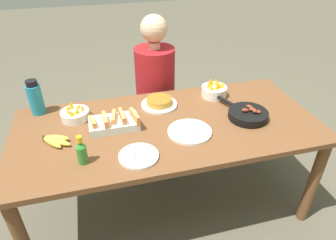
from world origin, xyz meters
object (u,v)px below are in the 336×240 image
empty_plate_near_front (139,156)px  fruit_bowl_citrus (75,114)px  banana_bunch (55,140)px  melon_tray (114,122)px  empty_plate_far_left (190,132)px  hot_sauce_bottle (82,151)px  person_figure (156,102)px  water_bottle (35,98)px  skillet (247,114)px  frittata_plate_center (160,103)px  fruit_bowl_mango (214,90)px

empty_plate_near_front → fruit_bowl_citrus: 0.58m
banana_bunch → melon_tray: (0.35, 0.08, 0.02)m
banana_bunch → empty_plate_far_left: size_ratio=0.67×
empty_plate_near_front → hot_sauce_bottle: (-0.28, 0.03, 0.06)m
empty_plate_near_front → person_figure: size_ratio=0.18×
fruit_bowl_citrus → person_figure: bearing=34.7°
empty_plate_far_left → water_bottle: water_bottle is taller
hot_sauce_bottle → person_figure: bearing=56.4°
hot_sauce_bottle → person_figure: person_figure is taller
melon_tray → skillet: melon_tray is taller
banana_bunch → empty_plate_near_front: bearing=-29.2°
frittata_plate_center → hot_sauce_bottle: bearing=-138.0°
frittata_plate_center → water_bottle: size_ratio=1.06×
empty_plate_far_left → water_bottle: bearing=152.0°
empty_plate_near_front → hot_sauce_bottle: size_ratio=1.30×
frittata_plate_center → fruit_bowl_mango: size_ratio=1.37×
frittata_plate_center → banana_bunch: bearing=-158.9°
frittata_plate_center → empty_plate_far_left: (0.10, -0.36, -0.02)m
banana_bunch → water_bottle: 0.40m
empty_plate_far_left → water_bottle: 1.01m
water_bottle → fruit_bowl_mango: bearing=-3.7°
skillet → hot_sauce_bottle: (-1.03, -0.17, 0.04)m
empty_plate_far_left → water_bottle: (-0.89, 0.47, 0.10)m
frittata_plate_center → empty_plate_far_left: size_ratio=0.94×
banana_bunch → hot_sauce_bottle: (0.15, -0.21, 0.05)m
frittata_plate_center → fruit_bowl_mango: fruit_bowl_mango is taller
frittata_plate_center → skillet: bearing=-30.4°
fruit_bowl_mango → hot_sauce_bottle: 1.06m
empty_plate_far_left → hot_sauce_bottle: (-0.62, -0.11, 0.06)m
frittata_plate_center → fruit_bowl_citrus: size_ratio=1.39×
skillet → water_bottle: 1.36m
skillet → person_figure: 0.86m
banana_bunch → person_figure: 1.01m
fruit_bowl_mango → hot_sauce_bottle: size_ratio=1.09×
melon_tray → skillet: 0.84m
empty_plate_far_left → fruit_bowl_citrus: fruit_bowl_citrus is taller
hot_sauce_bottle → empty_plate_far_left: bearing=10.1°
frittata_plate_center → person_figure: 0.46m
fruit_bowl_citrus → hot_sauce_bottle: 0.45m
banana_bunch → skillet: size_ratio=0.44×
banana_bunch → person_figure: person_figure is taller
skillet → fruit_bowl_citrus: (-1.06, 0.27, 0.01)m
banana_bunch → fruit_bowl_citrus: 0.26m
melon_tray → empty_plate_near_front: melon_tray is taller
skillet → banana_bunch: bearing=66.8°
frittata_plate_center → fruit_bowl_mango: (0.41, 0.04, 0.02)m
fruit_bowl_citrus → person_figure: size_ratio=0.15×
fruit_bowl_mango → hot_sauce_bottle: hot_sauce_bottle is taller
fruit_bowl_mango → water_bottle: size_ratio=0.78×
water_bottle → frittata_plate_center: bearing=-8.2°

